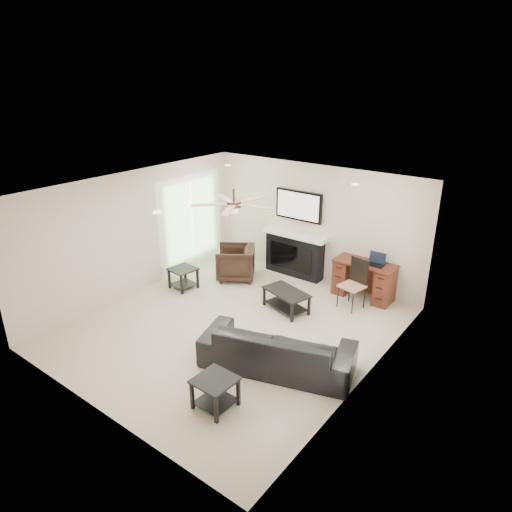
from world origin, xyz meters
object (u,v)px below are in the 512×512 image
object	(u,v)px
sofa	(277,348)
fireplace_unit	(295,234)
armchair	(235,263)
desk	(364,280)
coffee_table	(286,301)

from	to	relation	value
sofa	fireplace_unit	size ratio (longest dim) A/B	1.22
armchair	desk	bearing A→B (deg)	73.71
armchair	fireplace_unit	bearing A→B (deg)	101.20
coffee_table	desk	world-z (taller)	desk
fireplace_unit	desk	xyz separation A→B (m)	(1.72, -0.08, -0.57)
sofa	fireplace_unit	xyz separation A→B (m)	(-1.68, 3.08, 0.62)
armchair	coffee_table	distance (m)	1.79
armchair	fireplace_unit	distance (m)	1.43
sofa	fireplace_unit	world-z (taller)	fireplace_unit
fireplace_unit	armchair	bearing A→B (deg)	-134.74
armchair	coffee_table	world-z (taller)	armchair
sofa	desk	size ratio (longest dim) A/B	1.90
coffee_table	desk	size ratio (longest dim) A/B	0.74
coffee_table	desk	distance (m)	1.69
armchair	sofa	bearing A→B (deg)	16.35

